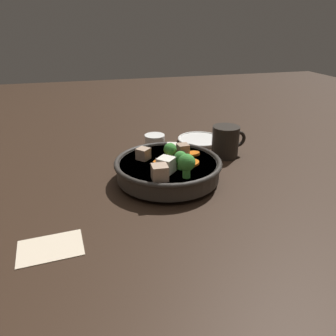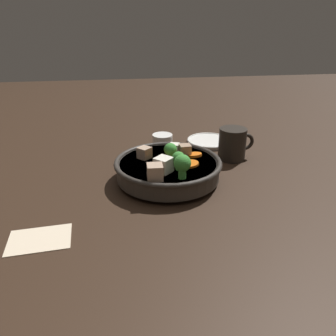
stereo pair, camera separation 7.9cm
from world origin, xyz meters
TOP-DOWN VIEW (x-y plane):
  - ground_plane at (0.00, 0.00)m, footprint 3.00×3.00m
  - stirfry_bowl at (0.00, -0.00)m, footprint 0.26×0.26m
  - side_saucer at (0.17, 0.24)m, footprint 0.14×0.14m
  - tea_cup at (0.01, 0.21)m, footprint 0.06×0.06m
  - dark_mug at (0.20, 0.11)m, footprint 0.10×0.08m
  - napkin at (-0.27, -0.20)m, footprint 0.12×0.09m

SIDE VIEW (x-z plane):
  - ground_plane at x=0.00m, z-range 0.00..0.00m
  - napkin at x=-0.27m, z-range 0.00..0.00m
  - side_saucer at x=0.17m, z-range 0.00..0.01m
  - tea_cup at x=0.01m, z-range 0.00..0.05m
  - stirfry_bowl at x=0.00m, z-range -0.02..0.09m
  - dark_mug at x=0.20m, z-range 0.00..0.09m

